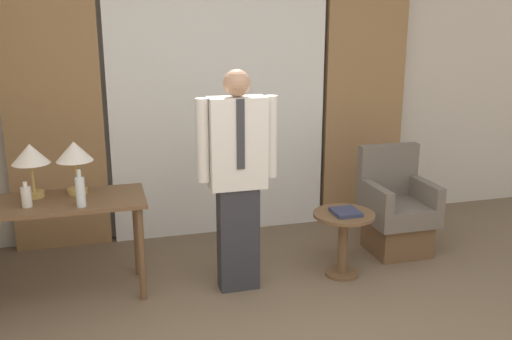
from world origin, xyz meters
The scene contains 13 objects.
wall_back centered at (0.00, 3.03, 1.35)m, with size 10.00×0.06×2.70m.
curtain_sheer_center centered at (0.00, 2.90, 1.29)m, with size 1.97×0.06×2.58m.
curtain_drape_left centered at (-1.43, 2.90, 1.29)m, with size 0.80×0.06×2.58m.
curtain_drape_right centered at (1.43, 2.90, 1.29)m, with size 0.80×0.06×2.58m.
desk centered at (-1.40, 1.93, 0.62)m, with size 1.23×0.55×0.73m.
table_lamp_left centered at (-1.54, 2.05, 1.02)m, with size 0.26×0.26×0.39m.
table_lamp_right centered at (-1.25, 2.05, 1.02)m, with size 0.26×0.26×0.39m.
bottle_near_edge centered at (-1.22, 1.74, 0.84)m, with size 0.06×0.06×0.26m.
bottle_by_lamp centered at (-1.57, 1.84, 0.80)m, with size 0.07×0.07×0.17m.
person centered at (-0.14, 1.71, 0.89)m, with size 0.59×0.20×1.63m.
armchair centered at (1.34, 2.02, 0.34)m, with size 0.54×0.54×0.90m.
side_table centered at (0.70, 1.69, 0.35)m, with size 0.48×0.48×0.52m.
book centered at (0.71, 1.67, 0.53)m, with size 0.20×0.22×0.03m.
Camera 1 is at (-1.07, -2.11, 1.99)m, focal length 40.00 mm.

